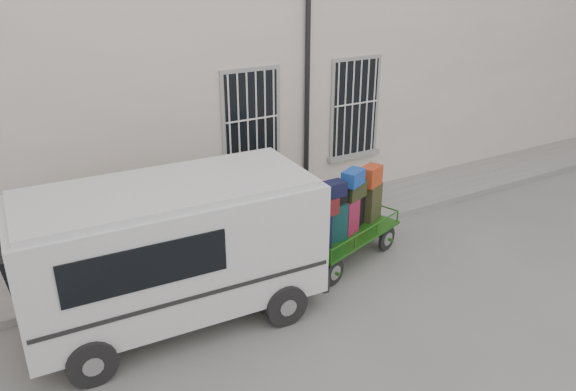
% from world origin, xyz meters
% --- Properties ---
extents(ground, '(80.00, 80.00, 0.00)m').
position_xyz_m(ground, '(0.00, 0.00, 0.00)').
color(ground, slate).
rests_on(ground, ground).
extents(building, '(24.00, 5.15, 6.00)m').
position_xyz_m(building, '(0.00, 5.50, 3.00)').
color(building, '#BFB3A3').
rests_on(building, ground).
extents(sidewalk, '(24.00, 1.70, 0.15)m').
position_xyz_m(sidewalk, '(0.00, 2.20, 0.07)').
color(sidewalk, slate).
rests_on(sidewalk, ground).
extents(luggage_cart, '(2.71, 1.69, 1.87)m').
position_xyz_m(luggage_cart, '(0.32, 0.45, 0.99)').
color(luggage_cart, black).
rests_on(luggage_cart, ground).
extents(van, '(4.78, 2.30, 2.36)m').
position_xyz_m(van, '(-3.18, 0.26, 1.35)').
color(van, silver).
rests_on(van, ground).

